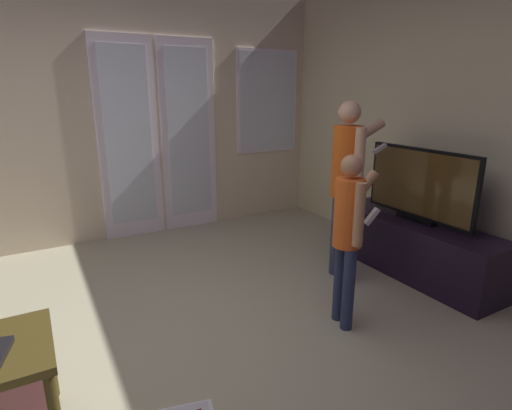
% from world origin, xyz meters
% --- Properties ---
extents(ground_plane, '(5.55, 4.85, 0.02)m').
position_xyz_m(ground_plane, '(0.00, 0.00, -0.01)').
color(ground_plane, '#B2AB8A').
extents(wall_back_with_doors, '(5.55, 0.09, 2.79)m').
position_xyz_m(wall_back_with_doors, '(0.13, 2.39, 1.36)').
color(wall_back_with_doors, beige).
rests_on(wall_back_with_doors, ground_plane).
extents(wall_right_plain, '(0.06, 4.85, 2.76)m').
position_xyz_m(wall_right_plain, '(2.74, 0.00, 1.38)').
color(wall_right_plain, beige).
rests_on(wall_right_plain, ground_plane).
extents(tv_stand, '(0.47, 1.61, 0.50)m').
position_xyz_m(tv_stand, '(2.37, 0.09, 0.25)').
color(tv_stand, black).
rests_on(tv_stand, ground_plane).
extents(flat_screen_tv, '(0.08, 1.08, 0.64)m').
position_xyz_m(flat_screen_tv, '(2.36, 0.10, 0.82)').
color(flat_screen_tv, black).
rests_on(flat_screen_tv, tv_stand).
extents(person_adult, '(0.68, 0.41, 1.54)m').
position_xyz_m(person_adult, '(1.75, 0.34, 0.92)').
color(person_adult, '#353B59').
rests_on(person_adult, ground_plane).
extents(person_child, '(0.44, 0.33, 1.22)m').
position_xyz_m(person_child, '(1.26, -0.24, 0.73)').
color(person_child, navy).
rests_on(person_child, ground_plane).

